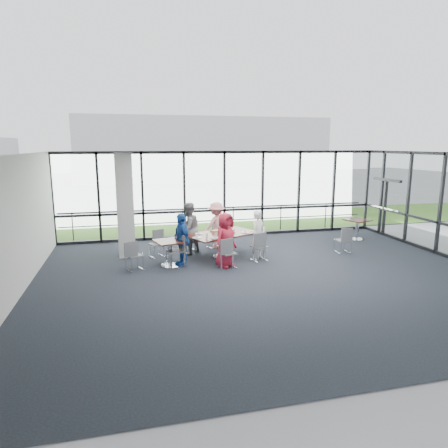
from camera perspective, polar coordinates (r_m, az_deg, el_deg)
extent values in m
cube|color=#1F222D|center=(10.61, 6.50, -7.65)|extent=(12.00, 10.00, 0.02)
cube|color=white|center=(10.04, 6.91, 9.95)|extent=(12.00, 10.00, 0.04)
cube|color=silver|center=(9.90, -27.95, -0.63)|extent=(0.10, 10.00, 3.20)
cube|color=silver|center=(5.92, 23.80, -7.59)|extent=(12.00, 0.10, 3.20)
cube|color=white|center=(14.94, 0.05, 4.28)|extent=(12.00, 0.10, 3.20)
cube|color=black|center=(16.40, 21.99, 2.14)|extent=(0.12, 1.60, 2.10)
cube|color=silver|center=(12.54, -13.93, 2.60)|extent=(0.50, 0.50, 3.20)
cube|color=slate|center=(20.02, -3.34, 1.36)|extent=(80.00, 70.00, 0.02)
cube|color=#39631F|center=(18.08, -2.20, 0.39)|extent=(80.00, 5.00, 0.01)
cube|color=silver|center=(42.09, -3.41, 10.67)|extent=(24.00, 10.00, 6.00)
cylinder|color=#2D2D33|center=(15.69, -0.47, 0.55)|extent=(12.00, 0.06, 0.06)
cube|color=black|center=(12.22, -0.33, -1.43)|extent=(2.43, 1.96, 0.04)
cylinder|color=silver|center=(12.31, -0.33, -3.14)|extent=(0.12, 0.12, 0.71)
cylinder|color=silver|center=(12.40, -0.33, -4.66)|extent=(0.56, 0.56, 0.03)
cube|color=black|center=(11.41, -7.79, -2.46)|extent=(0.96, 0.96, 0.04)
cylinder|color=silver|center=(11.50, -7.74, -4.28)|extent=(0.12, 0.12, 0.71)
cube|color=black|center=(15.28, 18.54, 0.55)|extent=(0.97, 0.97, 0.04)
cylinder|color=silver|center=(15.36, 18.45, -0.83)|extent=(0.12, 0.12, 0.71)
imported|color=red|center=(11.26, 0.20, -2.29)|extent=(0.90, 0.86, 1.56)
imported|color=white|center=(12.03, 4.93, -1.60)|extent=(0.67, 0.62, 1.50)
imported|color=slate|center=(12.59, -5.12, -0.66)|extent=(0.94, 0.87, 1.65)
imported|color=pink|center=(13.30, -1.10, -0.20)|extent=(1.12, 0.88, 1.55)
imported|color=#1C4CA2|center=(11.44, -6.09, -2.22)|extent=(0.73, 1.00, 1.52)
cylinder|color=white|center=(11.60, -1.37, -1.99)|extent=(0.24, 0.24, 0.01)
cylinder|color=white|center=(12.33, 3.07, -1.21)|extent=(0.25, 0.25, 0.01)
cylinder|color=white|center=(12.18, -3.62, -1.37)|extent=(0.24, 0.24, 0.01)
cylinder|color=white|center=(12.77, 0.42, -0.75)|extent=(0.25, 0.25, 0.01)
cylinder|color=white|center=(11.65, -3.89, -1.96)|extent=(0.27, 0.27, 0.01)
cylinder|color=white|center=(11.82, -0.51, -1.41)|extent=(0.07, 0.07, 0.15)
cylinder|color=white|center=(12.19, 1.34, -1.05)|extent=(0.07, 0.07, 0.14)
cylinder|color=white|center=(12.48, -1.15, -0.76)|extent=(0.07, 0.07, 0.14)
cylinder|color=white|center=(11.61, -2.48, -1.69)|extent=(0.07, 0.07, 0.13)
cube|color=white|center=(11.71, 0.68, -1.89)|extent=(0.32, 0.33, 0.00)
cube|color=white|center=(12.57, 3.73, -1.00)|extent=(0.32, 0.27, 0.00)
cube|color=white|center=(12.65, -1.18, -0.90)|extent=(0.33, 0.31, 0.00)
cube|color=black|center=(12.29, -0.43, -1.17)|extent=(0.10, 0.07, 0.04)
cylinder|color=#A41015|center=(12.24, -0.73, -0.89)|extent=(0.06, 0.06, 0.18)
cylinder|color=#196832|center=(12.30, -0.36, -0.78)|extent=(0.05, 0.05, 0.20)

